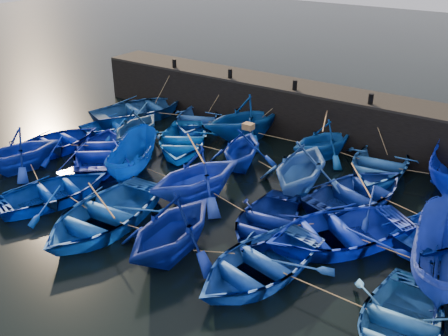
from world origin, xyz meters
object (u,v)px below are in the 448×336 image
Objects in this scene: boat_8 at (182,141)px; wooden_crate at (248,126)px; boat_13 at (56,142)px; boat_20 at (17,150)px; boat_0 at (141,109)px.

wooden_crate is (3.83, 0.08, 1.58)m from boat_8.
wooden_crate reaches higher than boat_13.
boat_8 is at bearing 69.09° from boat_20.
boat_20 reaches higher than boat_0.
boat_8 is at bearing -178.86° from wooden_crate.
boat_13 is 10.09× the size of wooden_crate.
boat_13 is 2.51m from boat_20.
wooden_crate reaches higher than boat_20.
boat_0 is at bearing 108.45° from boat_20.
boat_8 is 1.31× the size of boat_20.
boat_0 is 1.48× the size of boat_20.
boat_13 is at bearing 109.52° from boat_0.
boat_20 is at bearing -144.35° from wooden_crate.
boat_8 is 6.29m from boat_13.
boat_0 is at bearing 123.09° from boat_8.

